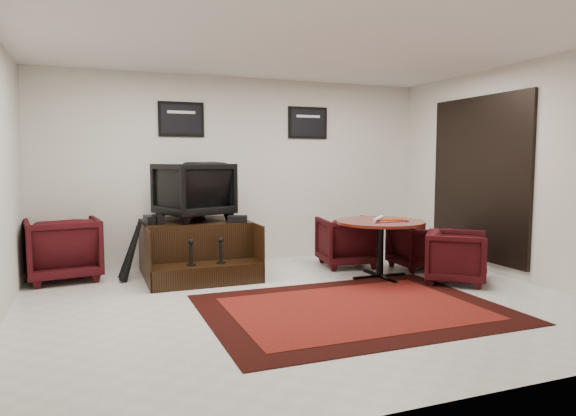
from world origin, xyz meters
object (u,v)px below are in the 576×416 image
Objects in this scene: armchair_side at (63,246)px; table_chair_back at (347,239)px; meeting_table at (380,228)px; shine_chair at (193,188)px; shine_podium at (196,250)px; table_chair_corner at (456,254)px; table_chair_window at (418,245)px.

armchair_side is 1.13× the size of table_chair_back.
meeting_table is (3.93, -1.37, 0.22)m from armchair_side.
table_chair_back is (-0.06, 0.83, -0.27)m from meeting_table.
table_chair_back is (2.18, -0.39, -0.77)m from shine_chair.
shine_podium is 2.51m from meeting_table.
shine_podium is 1.71m from armchair_side.
armchair_side is at bearing 106.98° from table_chair_corner.
table_chair_corner reaches higher than shine_podium.
armchair_side is 1.30× the size of table_chair_window.
table_chair_back is at bearing 60.20° from table_chair_window.
shine_chair is 1.84m from armchair_side.
shine_chair is 0.77× the size of meeting_table.
shine_podium is 0.85m from shine_chair.
table_chair_corner is (4.68, -1.97, -0.09)m from armchair_side.
shine_chair is at bearing -1.11° from table_chair_back.
shine_podium is at bearing 76.70° from table_chair_window.
armchair_side reaches higher than meeting_table.
meeting_table is at bearing 90.81° from table_chair_corner.
shine_chair is 3.60m from table_chair_corner.
table_chair_window is at bearing 159.35° from armchair_side.
table_chair_back is 1.10× the size of table_chair_corner.
table_chair_window is (0.82, 0.30, -0.32)m from meeting_table.
shine_podium is at bearing 154.44° from meeting_table.
meeting_table is 1.45× the size of table_chair_back.
armchair_side reaches higher than table_chair_window.
meeting_table reaches higher than table_chair_window.
shine_podium is at bearing 2.65° from table_chair_back.
shine_podium is 1.25× the size of meeting_table.
table_chair_back is at bearing 69.41° from table_chair_corner.
meeting_table is 1.59× the size of table_chair_corner.
table_chair_window is at bearing 142.92° from shine_chair.
table_chair_back is 1.16× the size of table_chair_window.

